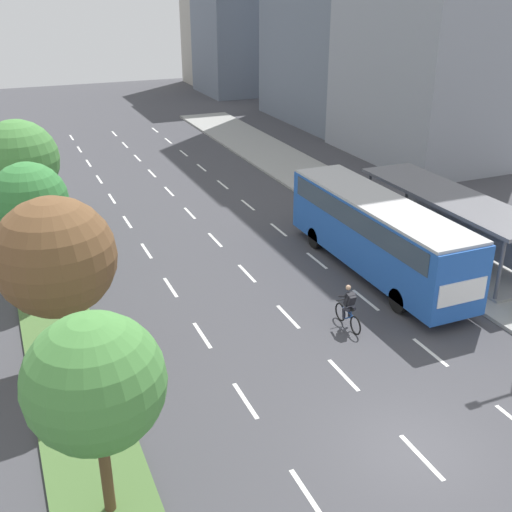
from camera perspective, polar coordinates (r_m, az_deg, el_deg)
ground_plane at (r=18.69m, az=14.23°, el=-16.74°), size 140.00×140.00×0.00m
median_strip at (r=33.08m, az=-19.54°, el=1.49°), size 2.60×52.00×0.12m
sidewalk_right at (r=37.95m, az=7.74°, el=5.56°), size 4.50×52.00×0.15m
lane_divider_left at (r=32.30m, az=-10.87°, el=1.85°), size 0.14×48.16×0.01m
lane_divider_center at (r=33.12m, az=-4.98°, el=2.77°), size 0.14×48.16×0.01m
lane_divider_right at (r=34.28m, az=0.59°, el=3.61°), size 0.14×48.16×0.01m
bus_shelter at (r=30.25m, az=17.46°, el=3.38°), size 2.90×10.37×2.86m
bus at (r=27.51m, az=10.97°, el=2.47°), size 2.54×11.29×3.37m
cyclist at (r=23.44m, az=8.44°, el=-4.76°), size 0.46×1.82×1.71m
median_tree_nearest at (r=14.50m, az=-14.51°, el=-11.18°), size 3.22×3.22×5.31m
median_tree_second at (r=20.26m, az=-17.89°, el=-0.12°), size 3.82×3.82×5.89m
median_tree_third at (r=26.63m, az=-20.02°, el=4.73°), size 3.12×3.12×5.28m
median_tree_fourth at (r=33.09m, az=-20.86°, el=8.20°), size 3.94×3.94×5.67m
building_far_right at (r=73.42m, az=-0.18°, el=22.05°), size 11.91×8.82×18.76m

